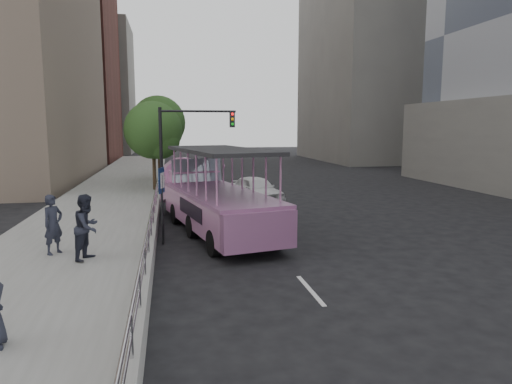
% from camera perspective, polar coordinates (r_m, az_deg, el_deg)
% --- Properties ---
extents(ground, '(160.00, 160.00, 0.00)m').
position_cam_1_polar(ground, '(13.66, 0.17, -9.58)').
color(ground, black).
extents(sidewalk, '(5.50, 80.00, 0.30)m').
position_cam_1_polar(sidewalk, '(23.35, -18.70, -2.17)').
color(sidewalk, '#A09F9A').
rests_on(sidewalk, ground).
extents(kerb_wall, '(0.24, 30.00, 0.36)m').
position_cam_1_polar(kerb_wall, '(15.24, -12.96, -6.04)').
color(kerb_wall, '#AAAAA5').
rests_on(kerb_wall, sidewalk).
extents(guardrail, '(0.07, 22.00, 0.71)m').
position_cam_1_polar(guardrail, '(15.09, -13.04, -3.59)').
color(guardrail, '#B9B8BD').
rests_on(guardrail, kerb_wall).
extents(duck_boat, '(4.44, 10.37, 3.35)m').
position_cam_1_polar(duck_boat, '(18.63, -5.72, -0.89)').
color(duck_boat, black).
rests_on(duck_boat, ground).
extents(car, '(2.81, 4.60, 1.47)m').
position_cam_1_polar(car, '(25.19, 0.02, 0.33)').
color(car, white).
rests_on(car, ground).
extents(pedestrian_near, '(0.76, 0.80, 1.83)m').
position_cam_1_polar(pedestrian_near, '(15.22, -24.03, -3.72)').
color(pedestrian_near, '#212430').
rests_on(pedestrian_near, sidewalk).
extents(pedestrian_mid, '(1.03, 1.14, 1.93)m').
position_cam_1_polar(pedestrian_mid, '(14.21, -20.35, -4.12)').
color(pedestrian_mid, '#212430').
rests_on(pedestrian_mid, sidewalk).
extents(parking_sign, '(0.20, 0.60, 2.75)m').
position_cam_1_polar(parking_sign, '(16.39, -11.67, -0.56)').
color(parking_sign, black).
rests_on(parking_sign, ground).
extents(traffic_signal, '(4.20, 0.32, 5.20)m').
position_cam_1_polar(traffic_signal, '(25.29, -9.10, 6.55)').
color(traffic_signal, black).
rests_on(traffic_signal, ground).
extents(street_tree_near, '(3.52, 3.52, 5.72)m').
position_cam_1_polar(street_tree_near, '(28.71, -12.54, 7.28)').
color(street_tree_near, '#372819').
rests_on(street_tree_near, ground).
extents(street_tree_far, '(3.97, 3.97, 6.45)m').
position_cam_1_polar(street_tree_far, '(34.70, -11.95, 8.22)').
color(street_tree_far, '#372819').
rests_on(street_tree_far, ground).
extents(midrise_brick, '(18.00, 16.00, 26.00)m').
position_cam_1_polar(midrise_brick, '(63.34, -25.85, 15.38)').
color(midrise_brick, brown).
rests_on(midrise_brick, ground).
extents(midrise_stone_a, '(20.00, 20.00, 32.00)m').
position_cam_1_polar(midrise_stone_a, '(62.86, 17.31, 18.66)').
color(midrise_stone_a, gray).
rests_on(midrise_stone_a, ground).
extents(midrise_stone_b, '(16.00, 14.00, 20.00)m').
position_cam_1_polar(midrise_stone_b, '(78.17, -21.20, 11.90)').
color(midrise_stone_b, gray).
rests_on(midrise_stone_b, ground).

